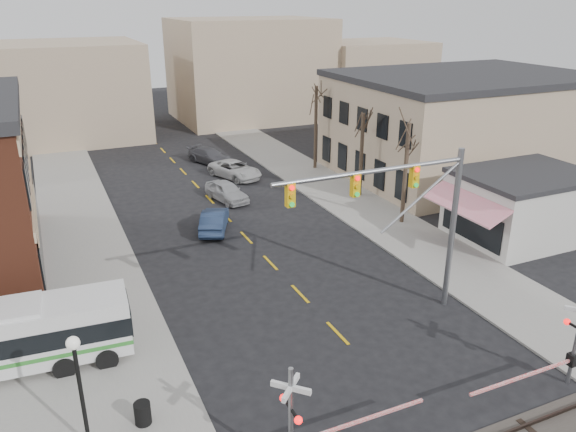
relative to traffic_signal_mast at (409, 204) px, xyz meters
The scene contains 19 objects.
ground 7.05m from the traffic_signal_mast, 148.70° to the right, with size 160.00×160.00×0.00m, color black.
sidewalk_west 22.81m from the traffic_signal_mast, 126.11° to the left, with size 5.00×60.00×0.12m, color gray.
sidewalk_east 19.66m from the traffic_signal_mast, 71.50° to the left, with size 5.00×60.00×0.12m, color gray.
tan_building 25.73m from the traffic_signal_mast, 44.02° to the left, with size 20.30×15.30×8.50m.
awning_shop 13.82m from the traffic_signal_mast, 21.32° to the left, with size 9.74×6.20×4.30m.
tree_east_a 12.28m from the traffic_signal_mast, 54.72° to the left, with size 0.28×0.28×6.75m.
tree_east_b 17.62m from the traffic_signal_mast, 65.35° to the left, with size 0.28×0.28×6.30m.
tree_east_c 25.08m from the traffic_signal_mast, 72.60° to the left, with size 0.28×0.28×7.20m.
traffic_signal_mast is the anchor object (origin of this frame).
rr_crossing_west 11.27m from the traffic_signal_mast, 142.08° to the right, with size 5.60×1.36×4.00m.
rr_crossing_east 8.39m from the traffic_signal_mast, 69.02° to the right, with size 5.60×1.36×4.00m.
street_lamp 15.11m from the traffic_signal_mast, 169.13° to the right, with size 0.44×0.44×4.32m.
trash_bin 13.98m from the traffic_signal_mast, 169.02° to the right, with size 0.60×0.60×0.84m, color black.
car_a 19.86m from the traffic_signal_mast, 97.16° to the left, with size 1.74×4.32×1.47m, color #9C9DA0.
car_b 15.57m from the traffic_signal_mast, 109.76° to the left, with size 1.52×4.36×1.44m, color #1C2B47.
car_c 24.79m from the traffic_signal_mast, 89.79° to the left, with size 2.37×5.13×1.43m, color #B1B1B1.
car_d 29.91m from the traffic_signal_mast, 91.10° to the left, with size 1.93×4.75×1.38m, color #434349.
pedestrian_near 14.72m from the traffic_signal_mast, 169.57° to the left, with size 0.62×0.41×1.70m, color #4E403E.
pedestrian_far 15.22m from the traffic_signal_mast, 155.52° to the left, with size 0.77×0.60×1.58m, color #34425C.
Camera 1 is at (-11.10, -17.06, 14.34)m, focal length 35.00 mm.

